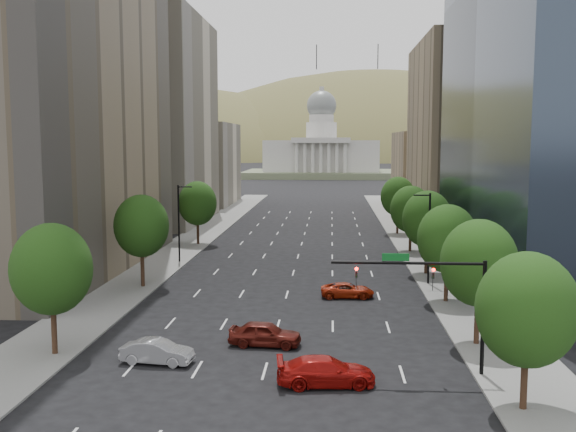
% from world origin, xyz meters
% --- Properties ---
extents(sidewalk_left, '(6.00, 200.00, 0.15)m').
position_xyz_m(sidewalk_left, '(-15.50, 60.00, 0.07)').
color(sidewalk_left, slate).
rests_on(sidewalk_left, ground).
extents(sidewalk_right, '(6.00, 200.00, 0.15)m').
position_xyz_m(sidewalk_right, '(15.50, 60.00, 0.07)').
color(sidewalk_right, slate).
rests_on(sidewalk_right, ground).
extents(midrise_cream_left, '(14.00, 30.00, 35.00)m').
position_xyz_m(midrise_cream_left, '(-25.00, 103.00, 17.50)').
color(midrise_cream_left, beige).
rests_on(midrise_cream_left, ground).
extents(filler_left, '(14.00, 26.00, 18.00)m').
position_xyz_m(filler_left, '(-25.00, 136.00, 9.00)').
color(filler_left, beige).
rests_on(filler_left, ground).
extents(parking_tan_right, '(14.00, 30.00, 30.00)m').
position_xyz_m(parking_tan_right, '(25.00, 100.00, 15.00)').
color(parking_tan_right, '#8C7759').
rests_on(parking_tan_right, ground).
extents(filler_right, '(14.00, 26.00, 16.00)m').
position_xyz_m(filler_right, '(25.00, 133.00, 8.00)').
color(filler_right, '#8C7759').
rests_on(filler_right, ground).
extents(tree_right_0, '(5.20, 5.20, 8.39)m').
position_xyz_m(tree_right_0, '(14.00, 25.00, 5.39)').
color(tree_right_0, '#382316').
rests_on(tree_right_0, ground).
extents(tree_right_1, '(5.20, 5.20, 8.75)m').
position_xyz_m(tree_right_1, '(14.00, 36.00, 5.75)').
color(tree_right_1, '#382316').
rests_on(tree_right_1, ground).
extents(tree_right_2, '(5.20, 5.20, 8.61)m').
position_xyz_m(tree_right_2, '(14.00, 48.00, 5.60)').
color(tree_right_2, '#382316').
rests_on(tree_right_2, ground).
extents(tree_right_3, '(5.20, 5.20, 8.89)m').
position_xyz_m(tree_right_3, '(14.00, 60.00, 5.89)').
color(tree_right_3, '#382316').
rests_on(tree_right_3, ground).
extents(tree_right_4, '(5.20, 5.20, 8.46)m').
position_xyz_m(tree_right_4, '(14.00, 74.00, 5.46)').
color(tree_right_4, '#382316').
rests_on(tree_right_4, ground).
extents(tree_right_5, '(5.20, 5.20, 8.75)m').
position_xyz_m(tree_right_5, '(14.00, 90.00, 5.75)').
color(tree_right_5, '#382316').
rests_on(tree_right_5, ground).
extents(tree_left_0, '(5.20, 5.20, 8.75)m').
position_xyz_m(tree_left_0, '(-14.00, 32.00, 5.75)').
color(tree_left_0, '#382316').
rests_on(tree_left_0, ground).
extents(tree_left_1, '(5.20, 5.20, 8.97)m').
position_xyz_m(tree_left_1, '(-14.00, 52.00, 5.96)').
color(tree_left_1, '#382316').
rests_on(tree_left_1, ground).
extents(tree_left_2, '(5.20, 5.20, 8.68)m').
position_xyz_m(tree_left_2, '(-14.00, 78.00, 5.68)').
color(tree_left_2, '#382316').
rests_on(tree_left_2, ground).
extents(streetlight_rn, '(1.70, 0.20, 9.00)m').
position_xyz_m(streetlight_rn, '(13.44, 55.00, 4.84)').
color(streetlight_rn, black).
rests_on(streetlight_rn, ground).
extents(streetlight_ln, '(1.70, 0.20, 9.00)m').
position_xyz_m(streetlight_ln, '(-13.44, 65.00, 4.84)').
color(streetlight_ln, black).
rests_on(streetlight_ln, ground).
extents(traffic_signal, '(9.12, 0.40, 7.38)m').
position_xyz_m(traffic_signal, '(10.53, 30.00, 5.17)').
color(traffic_signal, black).
rests_on(traffic_signal, ground).
extents(capitol, '(60.00, 40.00, 35.20)m').
position_xyz_m(capitol, '(0.00, 249.71, 8.58)').
color(capitol, '#596647').
rests_on(capitol, ground).
extents(foothills, '(720.00, 413.00, 263.00)m').
position_xyz_m(foothills, '(34.67, 599.39, -37.78)').
color(foothills, olive).
rests_on(foothills, ground).
extents(car_red_near, '(5.89, 2.92, 1.64)m').
position_xyz_m(car_red_near, '(3.75, 27.96, 0.82)').
color(car_red_near, '#9B0E0B').
rests_on(car_red_near, ground).
extents(car_maroon, '(5.12, 2.43, 1.69)m').
position_xyz_m(car_maroon, '(-0.47, 34.94, 0.84)').
color(car_maroon, '#4F130D').
rests_on(car_maroon, ground).
extents(car_silver, '(4.75, 2.17, 1.51)m').
position_xyz_m(car_silver, '(-6.90, 30.96, 0.76)').
color(car_silver, '#9B9CA0').
rests_on(car_silver, ground).
extents(car_red_far, '(4.85, 2.37, 1.33)m').
position_xyz_m(car_red_far, '(5.50, 49.29, 0.66)').
color(car_red_far, '#96200A').
rests_on(car_red_far, ground).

